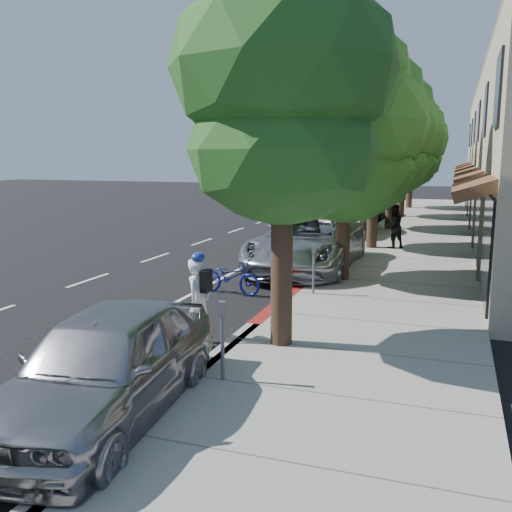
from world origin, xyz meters
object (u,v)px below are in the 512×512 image
at_px(street_tree_0, 283,75).
at_px(dark_suv_far, 368,204).
at_px(bicycle, 230,276).
at_px(dark_sedan, 350,218).
at_px(street_tree_4, 404,142).
at_px(street_tree_3, 393,136).
at_px(silver_suv, 307,243).
at_px(cyclist, 199,302).
at_px(pedestrian, 393,226).
at_px(white_pickup, 350,207).
at_px(near_car_a, 105,365).
at_px(street_tree_2, 375,129).
at_px(street_tree_5, 412,140).
at_px(street_tree_1, 346,126).

xyz_separation_m(street_tree_0, dark_suv_far, (-1.83, 23.50, -4.12)).
relative_size(bicycle, dark_sedan, 0.36).
bearing_deg(street_tree_4, dark_suv_far, -164.73).
relative_size(street_tree_3, silver_suv, 1.17).
distance_m(cyclist, dark_suv_far, 23.67).
xyz_separation_m(street_tree_0, pedestrian, (0.79, 12.07, -3.99)).
height_order(white_pickup, near_car_a, white_pickup).
bearing_deg(street_tree_3, dark_suv_far, 108.42).
xyz_separation_m(street_tree_2, cyclist, (-1.60, -12.16, -3.71)).
relative_size(street_tree_0, cyclist, 4.61).
xyz_separation_m(silver_suv, dark_sedan, (-0.12, 8.31, -0.07)).
height_order(street_tree_0, dark_suv_far, street_tree_0).
distance_m(street_tree_2, silver_suv, 5.97).
bearing_deg(dark_sedan, street_tree_0, -83.90).
bearing_deg(street_tree_4, dark_sedan, -100.50).
relative_size(street_tree_3, dark_suv_far, 1.49).
height_order(street_tree_3, street_tree_5, street_tree_5).
bearing_deg(street_tree_0, street_tree_1, 90.00).
distance_m(street_tree_0, pedestrian, 12.74).
bearing_deg(silver_suv, street_tree_3, 81.46).
xyz_separation_m(street_tree_0, bicycle, (-2.56, 3.85, -4.51)).
xyz_separation_m(street_tree_3, silver_suv, (-1.40, -10.50, -3.63)).
height_order(street_tree_1, dark_sedan, street_tree_1).
relative_size(cyclist, white_pickup, 0.28).
relative_size(street_tree_2, street_tree_3, 0.99).
distance_m(cyclist, silver_suv, 7.67).
distance_m(dark_sedan, pedestrian, 4.40).
xyz_separation_m(street_tree_0, near_car_a, (-1.45, -3.50, -4.18)).
xyz_separation_m(street_tree_1, silver_suv, (-1.40, 1.50, -3.50)).
bearing_deg(street_tree_2, bicycle, -107.47).
bearing_deg(street_tree_1, white_pickup, 99.18).
distance_m(street_tree_0, street_tree_4, 24.01).
bearing_deg(street_tree_4, pedestrian, -86.21).
height_order(white_pickup, dark_suv_far, white_pickup).
relative_size(bicycle, near_car_a, 0.38).
relative_size(street_tree_3, pedestrian, 4.50).
height_order(cyclist, silver_suv, silver_suv).
bearing_deg(dark_suv_far, bicycle, -92.22).
xyz_separation_m(street_tree_3, pedestrian, (0.79, -5.93, -3.54)).
height_order(street_tree_5, dark_suv_far, street_tree_5).
xyz_separation_m(street_tree_3, dark_suv_far, (-1.83, 5.50, -3.67)).
height_order(street_tree_3, cyclist, street_tree_3).
bearing_deg(street_tree_1, street_tree_3, 90.00).
xyz_separation_m(street_tree_2, bicycle, (-2.56, -8.15, -4.09)).
bearing_deg(silver_suv, dark_suv_far, 90.60).
distance_m(street_tree_0, silver_suv, 8.65).
bearing_deg(white_pickup, bicycle, -96.96).
bearing_deg(dark_suv_far, pedestrian, -77.16).
relative_size(street_tree_0, street_tree_1, 1.09).
height_order(street_tree_0, bicycle, street_tree_0).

